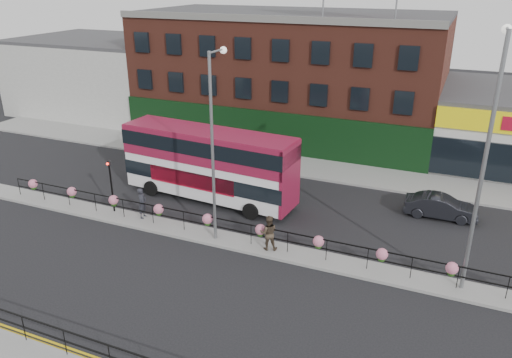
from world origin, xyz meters
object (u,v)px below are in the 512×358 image
at_px(pedestrian_a, 142,203).
at_px(lamp_column_west, 214,132).
at_px(lamp_column_east, 487,145).
at_px(double_decker_bus, 209,158).
at_px(car, 441,207).
at_px(pedestrian_b, 269,233).

bearing_deg(pedestrian_a, lamp_column_west, -102.11).
bearing_deg(lamp_column_east, double_decker_bus, 165.02).
height_order(double_decker_bus, car, double_decker_bus).
bearing_deg(pedestrian_a, lamp_column_east, -98.39).
height_order(pedestrian_b, lamp_column_east, lamp_column_east).
bearing_deg(double_decker_bus, pedestrian_b, -38.28).
bearing_deg(pedestrian_b, car, -155.34).
distance_m(double_decker_bus, lamp_column_east, 15.95).
height_order(car, lamp_column_west, lamp_column_west).
distance_m(pedestrian_a, lamp_column_east, 18.08).
relative_size(pedestrian_a, pedestrian_b, 0.97).
bearing_deg(car, double_decker_bus, 100.26).
bearing_deg(car, pedestrian_b, 131.83).
height_order(lamp_column_west, lamp_column_east, lamp_column_east).
bearing_deg(car, lamp_column_east, -170.52).
height_order(pedestrian_a, lamp_column_east, lamp_column_east).
height_order(car, pedestrian_b, pedestrian_b).
height_order(pedestrian_a, lamp_column_west, lamp_column_west).
relative_size(double_decker_bus, car, 2.73).
distance_m(car, lamp_column_west, 14.02).
relative_size(car, lamp_column_east, 0.37).
bearing_deg(lamp_column_west, lamp_column_east, 1.58).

